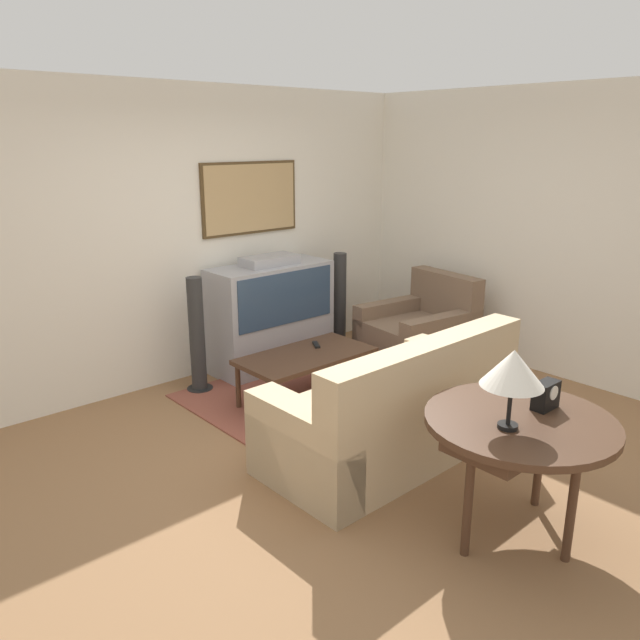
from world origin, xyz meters
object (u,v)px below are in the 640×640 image
object	(u,v)px
armchair	(419,335)
table_lamp	(513,369)
mantel_clock	(546,395)
tv	(271,315)
speaker_tower_right	(340,304)
speaker_tower_left	(197,338)
console_table	(520,429)
coffee_table	(306,358)
couch	(394,414)

from	to	relation	value
armchair	table_lamp	world-z (taller)	table_lamp
mantel_clock	table_lamp	bearing A→B (deg)	179.88
tv	speaker_tower_right	world-z (taller)	tv
table_lamp	speaker_tower_right	distance (m)	3.57
tv	armchair	xyz separation A→B (m)	(1.18, -0.92, -0.24)
tv	speaker_tower_left	bearing A→B (deg)	-175.95
speaker_tower_right	tv	bearing A→B (deg)	175.95
console_table	table_lamp	size ratio (longest dim) A/B	2.39
coffee_table	mantel_clock	distance (m)	2.30
tv	console_table	distance (m)	3.21
tv	mantel_clock	bearing A→B (deg)	-97.60
coffee_table	console_table	size ratio (longest dim) A/B	1.10
couch	coffee_table	distance (m)	1.18
couch	table_lamp	size ratio (longest dim) A/B	4.22
armchair	tv	bearing A→B (deg)	-120.85
tv	table_lamp	xyz separation A→B (m)	(-0.80, -3.16, 0.54)
speaker_tower_right	table_lamp	bearing A→B (deg)	-118.52
coffee_table	speaker_tower_right	distance (m)	1.45
coffee_table	speaker_tower_left	xyz separation A→B (m)	(-0.57, 0.83, 0.11)
console_table	table_lamp	xyz separation A→B (m)	(-0.16, -0.01, 0.41)
tv	speaker_tower_left	size ratio (longest dim) A/B	1.17
coffee_table	table_lamp	xyz separation A→B (m)	(-0.50, -2.26, 0.68)
console_table	mantel_clock	bearing A→B (deg)	-4.10
console_table	mantel_clock	distance (m)	0.26
coffee_table	mantel_clock	xyz separation A→B (m)	(-0.12, -2.26, 0.42)
armchair	coffee_table	bearing A→B (deg)	-83.92
mantel_clock	speaker_tower_right	world-z (taller)	speaker_tower_right
tv	speaker_tower_left	distance (m)	0.88
mantel_clock	coffee_table	bearing A→B (deg)	87.06
table_lamp	couch	bearing A→B (deg)	73.32
coffee_table	console_table	world-z (taller)	console_table
mantel_clock	couch	bearing A→B (deg)	92.87
tv	speaker_tower_left	xyz separation A→B (m)	(-0.88, -0.06, -0.03)
table_lamp	console_table	bearing A→B (deg)	5.12
tv	console_table	size ratio (longest dim) A/B	1.16
armchair	mantel_clock	bearing A→B (deg)	-28.45
console_table	armchair	bearing A→B (deg)	50.66
table_lamp	speaker_tower_right	world-z (taller)	table_lamp
tv	table_lamp	size ratio (longest dim) A/B	2.78
armchair	speaker_tower_left	world-z (taller)	speaker_tower_left
mantel_clock	console_table	bearing A→B (deg)	175.90
mantel_clock	speaker_tower_left	world-z (taller)	speaker_tower_left
mantel_clock	speaker_tower_left	distance (m)	3.14
speaker_tower_left	speaker_tower_right	xyz separation A→B (m)	(1.76, 0.00, 0.00)
speaker_tower_left	armchair	bearing A→B (deg)	-22.70
mantel_clock	speaker_tower_left	xyz separation A→B (m)	(-0.46, 3.10, -0.31)
mantel_clock	speaker_tower_right	size ratio (longest dim) A/B	0.16
armchair	speaker_tower_left	size ratio (longest dim) A/B	1.01
tv	mantel_clock	world-z (taller)	tv
armchair	speaker_tower_left	bearing A→B (deg)	-105.51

